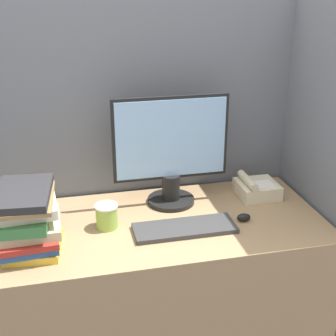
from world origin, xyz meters
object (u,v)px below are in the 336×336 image
at_px(coffee_cup, 107,216).
at_px(desk_telephone, 256,188).
at_px(monitor, 171,154).
at_px(book_stack, 28,220).
at_px(keyboard, 185,228).
at_px(mouse, 244,217).

relative_size(coffee_cup, desk_telephone, 0.56).
height_order(monitor, coffee_cup, monitor).
height_order(coffee_cup, book_stack, book_stack).
xyz_separation_m(keyboard, desk_telephone, (0.42, 0.24, 0.03)).
bearing_deg(keyboard, monitor, 88.97).
height_order(monitor, keyboard, monitor).
bearing_deg(keyboard, coffee_cup, 162.26).
distance_m(keyboard, desk_telephone, 0.48).
height_order(mouse, book_stack, book_stack).
bearing_deg(monitor, keyboard, -91.03).
height_order(mouse, desk_telephone, desk_telephone).
xyz_separation_m(coffee_cup, desk_telephone, (0.73, 0.14, -0.01)).
relative_size(keyboard, coffee_cup, 4.10).
bearing_deg(book_stack, monitor, 22.94).
distance_m(book_stack, desk_telephone, 1.06).
distance_m(keyboard, mouse, 0.27).
relative_size(mouse, desk_telephone, 0.33).
bearing_deg(mouse, monitor, 136.72).
relative_size(monitor, coffee_cup, 5.06).
bearing_deg(coffee_cup, desk_telephone, 11.25).
bearing_deg(desk_telephone, book_stack, -167.09).
bearing_deg(book_stack, mouse, 0.92).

